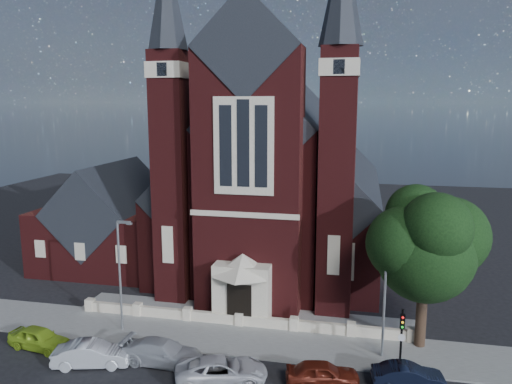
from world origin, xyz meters
TOP-DOWN VIEW (x-y plane):
  - ground at (0.00, 15.00)m, footprint 120.00×120.00m
  - pavement_strip at (0.00, 4.50)m, footprint 60.00×5.00m
  - forecourt_paving at (0.00, 8.50)m, footprint 26.00×3.00m
  - forecourt_wall at (0.00, 6.50)m, footprint 24.00×0.40m
  - church at (-0.00, 22.94)m, footprint 20.01×34.90m
  - parish_hall at (-16.00, 18.00)m, footprint 12.00×12.20m
  - street_tree at (12.60, 5.71)m, footprint 6.40×6.60m
  - street_lamp_left at (-7.91, 4.00)m, footprint 1.16×0.22m
  - street_lamp_right at (10.09, 4.00)m, footprint 1.16×0.22m
  - traffic_signal at (11.00, 2.43)m, footprint 0.28×0.42m
  - car_lime_van at (-12.17, 0.45)m, footprint 4.42×2.28m
  - car_silver_a at (-7.57, -0.82)m, footprint 4.95×2.83m
  - car_silver_b at (-3.39, 0.35)m, footprint 5.25×2.29m
  - car_white_suv at (0.78, -0.91)m, footprint 5.85×3.98m
  - car_dark_red at (6.54, 0.00)m, footprint 4.48×2.47m
  - car_navy at (11.36, 0.83)m, footprint 4.27×1.94m

SIDE VIEW (x-z plane):
  - ground at x=0.00m, z-range 0.00..0.00m
  - pavement_strip at x=0.00m, z-range -0.06..0.06m
  - forecourt_paving at x=0.00m, z-range -0.07..0.07m
  - forecourt_wall at x=0.00m, z-range -0.45..0.45m
  - car_navy at x=11.36m, z-range 0.00..1.36m
  - car_lime_van at x=-12.17m, z-range 0.00..1.44m
  - car_dark_red at x=6.54m, z-range 0.00..1.44m
  - car_white_suv at x=0.78m, z-range 0.00..1.49m
  - car_silver_b at x=-3.39m, z-range 0.00..1.50m
  - car_silver_a at x=-7.57m, z-range 0.00..1.54m
  - traffic_signal at x=11.00m, z-range 0.58..4.58m
  - parish_hall at x=-16.00m, z-range -1.11..9.13m
  - street_lamp_left at x=-7.91m, z-range 0.55..8.64m
  - street_lamp_right at x=10.09m, z-range 0.55..8.64m
  - street_tree at x=12.60m, z-range 1.61..12.31m
  - church at x=0.00m, z-range -6.41..22.79m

